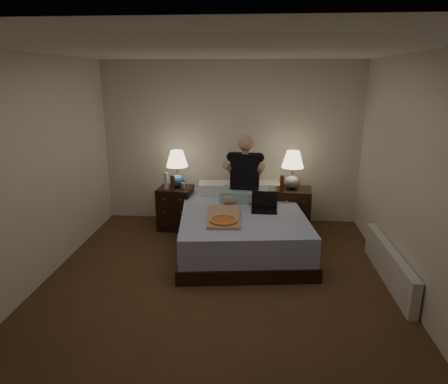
# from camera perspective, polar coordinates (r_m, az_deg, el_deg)

# --- Properties ---
(floor) EXTENTS (4.00, 4.50, 0.00)m
(floor) POSITION_cam_1_polar(r_m,az_deg,el_deg) (4.56, -0.91, -13.56)
(floor) COLOR brown
(floor) RESTS_ON ground
(ceiling) EXTENTS (4.00, 4.50, 0.00)m
(ceiling) POSITION_cam_1_polar(r_m,az_deg,el_deg) (3.95, -1.09, 19.66)
(ceiling) COLOR white
(ceiling) RESTS_ON ground
(wall_back) EXTENTS (4.00, 0.00, 2.50)m
(wall_back) POSITION_cam_1_polar(r_m,az_deg,el_deg) (6.28, 0.97, 6.98)
(wall_back) COLOR silver
(wall_back) RESTS_ON ground
(wall_front) EXTENTS (4.00, 0.00, 2.50)m
(wall_front) POSITION_cam_1_polar(r_m,az_deg,el_deg) (2.00, -7.32, -14.47)
(wall_front) COLOR silver
(wall_front) RESTS_ON ground
(wall_left) EXTENTS (0.00, 4.50, 2.50)m
(wall_left) POSITION_cam_1_polar(r_m,az_deg,el_deg) (4.71, -26.04, 2.13)
(wall_left) COLOR silver
(wall_left) RESTS_ON ground
(wall_right) EXTENTS (0.00, 4.50, 2.50)m
(wall_right) POSITION_cam_1_polar(r_m,az_deg,el_deg) (4.37, 26.10, 1.14)
(wall_right) COLOR silver
(wall_right) RESTS_ON ground
(bed) EXTENTS (1.83, 2.30, 0.53)m
(bed) POSITION_cam_1_polar(r_m,az_deg,el_deg) (5.48, 2.52, -5.12)
(bed) COLOR #5D6DBB
(bed) RESTS_ON floor
(nightstand_left) EXTENTS (0.53, 0.48, 0.64)m
(nightstand_left) POSITION_cam_1_polar(r_m,az_deg,el_deg) (6.15, -6.91, -2.25)
(nightstand_left) COLOR black
(nightstand_left) RESTS_ON floor
(nightstand_right) EXTENTS (0.56, 0.51, 0.67)m
(nightstand_right) POSITION_cam_1_polar(r_m,az_deg,el_deg) (6.05, 9.80, -2.58)
(nightstand_right) COLOR black
(nightstand_right) RESTS_ON floor
(lamp_left) EXTENTS (0.35, 0.35, 0.56)m
(lamp_left) POSITION_cam_1_polar(r_m,az_deg,el_deg) (6.02, -6.69, 3.29)
(lamp_left) COLOR #2A559B
(lamp_left) RESTS_ON nightstand_left
(lamp_right) EXTENTS (0.40, 0.40, 0.56)m
(lamp_right) POSITION_cam_1_polar(r_m,az_deg,el_deg) (5.89, 9.74, 3.11)
(lamp_right) COLOR gray
(lamp_right) RESTS_ON nightstand_right
(water_bottle) EXTENTS (0.07, 0.07, 0.25)m
(water_bottle) POSITION_cam_1_polar(r_m,az_deg,el_deg) (5.98, -8.27, 1.61)
(water_bottle) COLOR silver
(water_bottle) RESTS_ON nightstand_left
(soda_can) EXTENTS (0.07, 0.07, 0.10)m
(soda_can) POSITION_cam_1_polar(r_m,az_deg,el_deg) (5.95, -5.93, 0.87)
(soda_can) COLOR #B9BAB4
(soda_can) RESTS_ON nightstand_left
(beer_bottle_left) EXTENTS (0.06, 0.06, 0.23)m
(beer_bottle_left) POSITION_cam_1_polar(r_m,az_deg,el_deg) (5.87, -7.35, 1.28)
(beer_bottle_left) COLOR #51240B
(beer_bottle_left) RESTS_ON nightstand_left
(beer_bottle_right) EXTENTS (0.06, 0.06, 0.23)m
(beer_bottle_right) POSITION_cam_1_polar(r_m,az_deg,el_deg) (5.78, 8.28, 1.22)
(beer_bottle_right) COLOR #5A300C
(beer_bottle_right) RESTS_ON nightstand_right
(person) EXTENTS (0.70, 0.57, 0.93)m
(person) POSITION_cam_1_polar(r_m,az_deg,el_deg) (5.67, 2.98, 3.35)
(person) COLOR black
(person) RESTS_ON bed
(laptop) EXTENTS (0.34, 0.29, 0.24)m
(laptop) POSITION_cam_1_polar(r_m,az_deg,el_deg) (5.30, 5.80, -1.55)
(laptop) COLOR black
(laptop) RESTS_ON bed
(pizza_box) EXTENTS (0.45, 0.78, 0.08)m
(pizza_box) POSITION_cam_1_polar(r_m,az_deg,el_deg) (4.85, -0.05, -4.17)
(pizza_box) COLOR tan
(pizza_box) RESTS_ON bed
(radiator) EXTENTS (0.10, 1.60, 0.40)m
(radiator) POSITION_cam_1_polar(r_m,az_deg,el_deg) (4.98, 22.51, -9.58)
(radiator) COLOR silver
(radiator) RESTS_ON floor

